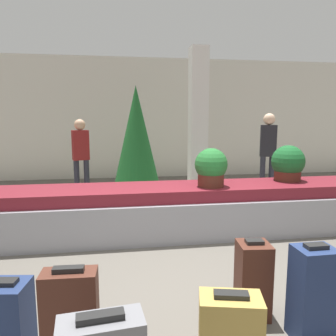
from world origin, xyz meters
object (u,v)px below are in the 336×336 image
at_px(suitcase_0, 7,316).
at_px(traveler_1, 268,147).
at_px(suitcase_2, 253,280).
at_px(suitcase_4, 230,334).
at_px(potted_plant_1, 288,164).
at_px(suitcase_1, 313,294).
at_px(decorated_tree, 136,138).
at_px(suitcase_3, 71,327).
at_px(potted_plant_0, 211,168).
at_px(pillar, 198,119).
at_px(traveler_0, 81,151).

height_order(suitcase_0, traveler_1, traveler_1).
bearing_deg(suitcase_2, suitcase_4, -119.13).
bearing_deg(suitcase_2, potted_plant_1, 61.95).
xyz_separation_m(suitcase_1, decorated_tree, (-0.97, 4.67, 0.87)).
relative_size(suitcase_3, potted_plant_0, 1.40).
height_order(suitcase_2, decorated_tree, decorated_tree).
distance_m(suitcase_0, decorated_tree, 4.70).
xyz_separation_m(pillar, suitcase_4, (-1.20, -5.67, -1.34)).
xyz_separation_m(suitcase_4, potted_plant_1, (1.84, 2.71, 0.67)).
relative_size(suitcase_1, decorated_tree, 0.32).
relative_size(suitcase_4, decorated_tree, 0.24).
bearing_deg(suitcase_4, suitcase_2, 68.32).
height_order(traveler_0, traveler_1, traveler_1).
height_order(suitcase_3, potted_plant_1, potted_plant_1).
bearing_deg(potted_plant_0, suitcase_3, -123.07).
distance_m(suitcase_1, traveler_0, 5.30).
bearing_deg(potted_plant_1, suitcase_0, -145.31).
xyz_separation_m(suitcase_3, decorated_tree, (0.69, 4.80, 0.86)).
bearing_deg(pillar, suitcase_2, -99.00).
bearing_deg(suitcase_1, traveler_0, 112.96).
distance_m(suitcase_4, potted_plant_0, 2.62).
xyz_separation_m(suitcase_4, traveler_1, (2.43, 4.60, 0.77)).
bearing_deg(pillar, suitcase_4, -101.91).
bearing_deg(decorated_tree, suitcase_4, -86.72).
bearing_deg(decorated_tree, pillar, 28.04).
bearing_deg(suitcase_3, potted_plant_0, 59.61).
bearing_deg(traveler_1, suitcase_1, 88.23).
xyz_separation_m(suitcase_1, traveler_0, (-2.10, 4.83, 0.59)).
height_order(potted_plant_1, traveler_1, traveler_1).
relative_size(suitcase_2, potted_plant_1, 1.22).
distance_m(suitcase_1, decorated_tree, 4.85).
relative_size(pillar, suitcase_0, 6.29).
distance_m(potted_plant_1, decorated_tree, 3.05).
bearing_deg(potted_plant_1, pillar, 102.30).
bearing_deg(traveler_0, pillar, 174.95).
relative_size(suitcase_0, suitcase_1, 0.71).
xyz_separation_m(pillar, potted_plant_0, (-0.61, -3.21, -0.67)).
xyz_separation_m(suitcase_0, suitcase_4, (1.44, -0.44, 0.01)).
distance_m(suitcase_3, potted_plant_0, 2.90).
bearing_deg(suitcase_0, suitcase_1, 2.25).
xyz_separation_m(pillar, suitcase_0, (-2.64, -5.23, -1.36)).
bearing_deg(traveler_0, potted_plant_0, 109.05).
bearing_deg(suitcase_2, suitcase_1, -41.39).
distance_m(suitcase_2, decorated_tree, 4.48).
bearing_deg(suitcase_4, suitcase_0, 176.40).
bearing_deg(suitcase_4, pillar, 91.43).
bearing_deg(suitcase_2, pillar, 86.88).
bearing_deg(traveler_0, suitcase_4, 87.04).
height_order(suitcase_2, suitcase_3, suitcase_3).
bearing_deg(suitcase_0, potted_plant_0, 53.19).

